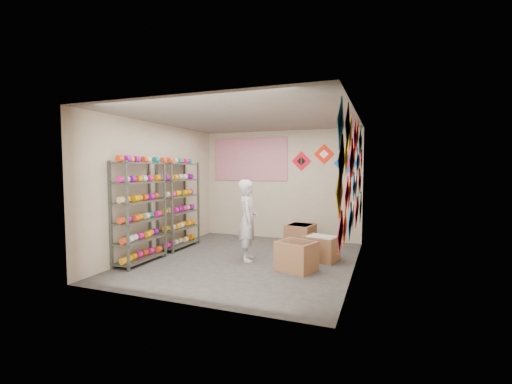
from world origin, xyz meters
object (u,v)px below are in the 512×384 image
at_px(carton_c, 300,236).
at_px(shopkeeper, 248,220).
at_px(carton_b, 322,248).
at_px(shelf_rack_front, 140,212).
at_px(shelf_rack_back, 179,205).
at_px(carton_a, 296,256).

bearing_deg(carton_c, shopkeeper, -109.31).
height_order(shopkeeper, carton_b, shopkeeper).
bearing_deg(shelf_rack_front, carton_b, 23.11).
relative_size(carton_b, carton_c, 0.95).
bearing_deg(carton_b, shopkeeper, -146.60).
relative_size(shelf_rack_back, carton_b, 3.30).
bearing_deg(shelf_rack_front, shopkeeper, 25.60).
height_order(carton_a, carton_b, carton_a).
xyz_separation_m(shelf_rack_back, shopkeeper, (1.82, -0.43, -0.18)).
height_order(shelf_rack_front, carton_c, shelf_rack_front).
xyz_separation_m(shelf_rack_back, carton_c, (2.53, 0.91, -0.69)).
bearing_deg(carton_b, shelf_rack_back, -165.35).
xyz_separation_m(shelf_rack_front, shelf_rack_back, (0.00, 1.30, 0.00)).
distance_m(shelf_rack_front, carton_b, 3.50).
xyz_separation_m(shopkeeper, carton_b, (1.33, 0.47, -0.54)).
bearing_deg(carton_a, shelf_rack_back, -175.45).
relative_size(shelf_rack_front, carton_c, 3.15).
height_order(carton_b, carton_c, carton_c).
relative_size(shopkeeper, carton_c, 2.57).
bearing_deg(carton_b, shelf_rack_front, -143.04).
relative_size(carton_a, carton_c, 1.01).
distance_m(shelf_rack_front, shelf_rack_back, 1.30).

